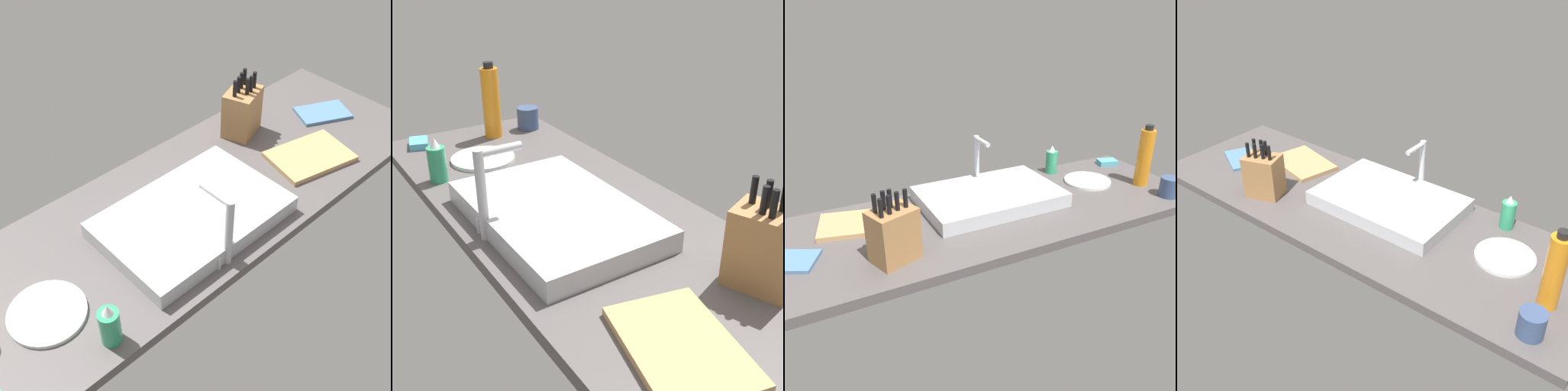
{
  "view_description": "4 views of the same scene",
  "coord_description": "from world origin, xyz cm",
  "views": [
    {
      "loc": [
        85.21,
        91.44,
        118.15
      ],
      "look_at": [
        3.86,
        4.43,
        10.55
      ],
      "focal_mm": 49.04,
      "sensor_mm": 36.0,
      "label": 1
    },
    {
      "loc": [
        -93.36,
        63.74,
        68.77
      ],
      "look_at": [
        6.62,
        -1.59,
        9.64
      ],
      "focal_mm": 47.87,
      "sensor_mm": 36.0,
      "label": 2
    },
    {
      "loc": [
        -63.79,
        -125.76,
        76.29
      ],
      "look_at": [
        1.85,
        3.67,
        9.41
      ],
      "focal_mm": 37.97,
      "sensor_mm": 36.0,
      "label": 3
    },
    {
      "loc": [
        104.36,
        -126.4,
        110.8
      ],
      "look_at": [
        4.7,
        0.84,
        10.96
      ],
      "focal_mm": 46.09,
      "sensor_mm": 36.0,
      "label": 4
    }
  ],
  "objects": [
    {
      "name": "countertop_slab",
      "position": [
        0.0,
        0.0,
        1.75
      ],
      "size": [
        183.82,
        60.12,
        3.5
      ],
      "primitive_type": "cube",
      "color": "#514C4C",
      "rests_on": "ground"
    },
    {
      "name": "dinner_plate",
      "position": [
        57.5,
        6.11,
        4.1
      ],
      "size": [
        20.58,
        20.58,
        1.2
      ],
      "primitive_type": "cylinder",
      "color": "silver",
      "rests_on": "countertop_slab"
    },
    {
      "name": "sink_basin",
      "position": [
        7.82,
        7.28,
        6.29
      ],
      "size": [
        55.02,
        35.87,
        5.58
      ],
      "primitive_type": "cube",
      "color": "#B7BABF",
      "rests_on": "countertop_slab"
    },
    {
      "name": "dish_towel",
      "position": [
        -69.41,
        -2.03,
        4.1
      ],
      "size": [
        23.0,
        19.62,
        1.2
      ],
      "primitive_type": "cube",
      "rotation": [
        0.0,
        0.0,
        -0.46
      ],
      "color": "teal",
      "rests_on": "countertop_slab"
    },
    {
      "name": "knife_block",
      "position": [
        -37.73,
        -15.58,
        12.47
      ],
      "size": [
        16.36,
        14.26,
        23.11
      ],
      "rotation": [
        0.0,
        0.0,
        0.34
      ],
      "color": "#9E7042",
      "rests_on": "countertop_slab"
    },
    {
      "name": "faucet",
      "position": [
        11.09,
        23.83,
        16.83
      ],
      "size": [
        5.5,
        11.86,
        22.88
      ],
      "color": "#B7BABF",
      "rests_on": "countertop_slab"
    },
    {
      "name": "soap_bottle",
      "position": [
        49.72,
        23.39,
        9.32
      ],
      "size": [
        5.35,
        5.35,
        13.45
      ],
      "color": "#2D9966",
      "rests_on": "countertop_slab"
    },
    {
      "name": "cutting_board",
      "position": [
        -43.61,
        11.74,
        4.4
      ],
      "size": [
        31.13,
        24.62,
        1.8
      ],
      "primitive_type": "cube",
      "rotation": [
        0.0,
        0.0,
        -0.23
      ],
      "color": "tan",
      "rests_on": "countertop_slab"
    }
  ]
}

